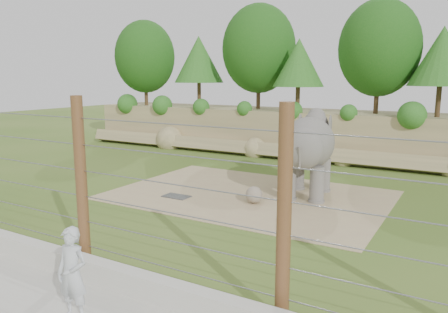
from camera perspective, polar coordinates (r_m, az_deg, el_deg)
The scene contains 9 objects.
ground at distance 14.35m, azimuth -4.07°, elevation -7.54°, with size 90.00×90.00×0.00m, color #42641E.
back_embankment at distance 24.98m, azimuth 13.82°, elevation 9.04°, with size 30.00×5.52×8.77m.
dirt_patch at distance 16.58m, azimuth 3.25°, elevation -5.03°, with size 10.00×7.00×0.02m, color tan.
drain_grate at distance 16.37m, azimuth -6.23°, elevation -5.19°, with size 1.00×0.60×0.03m, color #262628.
elephant at distance 16.46m, azimuth 10.87°, elevation 0.17°, with size 1.64×3.83×3.10m, color #605B56, non-canonical shape.
stone_ball at distance 15.44m, azimuth 3.94°, elevation -5.01°, with size 0.60×0.60×0.60m, color gray.
retaining_wall at distance 10.79m, azimuth -19.63°, elevation -12.91°, with size 26.00×0.35×0.50m, color beige.
barrier_fence at distance 10.55m, azimuth -18.13°, elevation -3.32°, with size 20.26×0.26×4.00m.
zookeeper at distance 8.61m, azimuth -19.19°, elevation -14.32°, with size 0.64×0.42×1.76m, color silver.
Camera 1 is at (7.75, -11.26, 4.39)m, focal length 35.00 mm.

